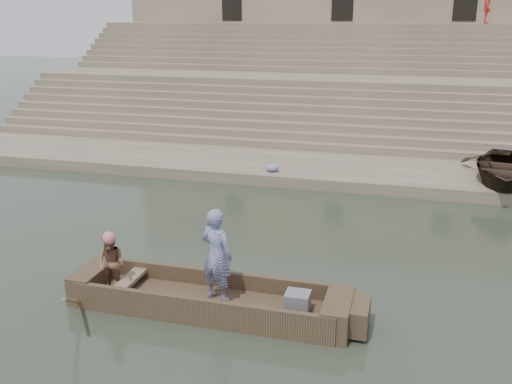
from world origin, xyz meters
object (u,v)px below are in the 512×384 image
at_px(main_rowboat, 209,305).
at_px(television, 297,302).
at_px(rowing_man, 111,264).
at_px(standing_man, 217,255).
at_px(pedestrian, 489,5).
at_px(beached_rowboat, 507,167).

distance_m(main_rowboat, television, 1.80).
xyz_separation_m(main_rowboat, rowing_man, (-2.00, -0.18, 0.72)).
xyz_separation_m(standing_man, pedestrian, (6.90, 23.95, 4.97)).
bearing_deg(television, rowing_man, -177.26).
distance_m(main_rowboat, standing_man, 1.07).
distance_m(television, beached_rowboat, 11.18).
distance_m(main_rowboat, pedestrian, 25.76).
xyz_separation_m(main_rowboat, beached_rowboat, (6.75, 10.00, 0.75)).
distance_m(standing_man, television, 1.78).
relative_size(standing_man, pedestrian, 1.02).
relative_size(main_rowboat, standing_man, 2.64).
distance_m(beached_rowboat, pedestrian, 14.99).
height_order(television, pedestrian, pedestrian).
relative_size(standing_man, television, 4.11).
height_order(standing_man, beached_rowboat, standing_man).
bearing_deg(standing_man, rowing_man, 25.41).
bearing_deg(pedestrian, rowing_man, 162.33).
distance_m(main_rowboat, beached_rowboat, 12.09).
xyz_separation_m(standing_man, rowing_man, (-2.16, -0.27, -0.33)).
bearing_deg(main_rowboat, pedestrian, 73.64).
relative_size(main_rowboat, television, 10.87).
distance_m(television, pedestrian, 25.26).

